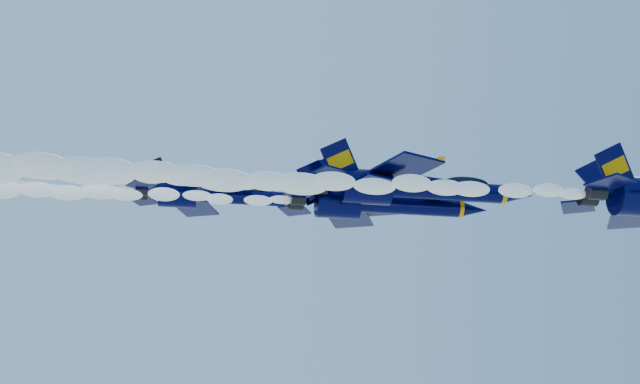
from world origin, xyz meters
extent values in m
ellipsoid|color=#00012D|center=(18.02, -12.50, 149.00)|extent=(1.73, 3.00, 7.11)
cube|color=#00012D|center=(20.02, -8.06, 149.06)|extent=(5.96, 7.06, 0.20)
cube|color=#00012D|center=(15.57, -13.67, 150.73)|extent=(3.62, 1.14, 3.90)
cube|color=#00012D|center=(15.57, -11.33, 150.73)|extent=(3.62, 1.14, 3.90)
cylinder|color=black|center=(14.13, -13.22, 148.95)|extent=(1.33, 1.22, 1.22)
cylinder|color=black|center=(14.13, -11.78, 148.95)|extent=(1.33, 1.22, 1.22)
ellipsoid|color=white|center=(-14.99, -12.50, 148.62)|extent=(57.13, 2.63, 2.37)
cylinder|color=#00012D|center=(6.40, -1.28, 152.80)|extent=(10.09, 1.68, 1.68)
ellipsoid|color=#00012D|center=(-0.67, -1.28, 152.75)|extent=(1.75, 3.03, 7.17)
cone|color=#00012D|center=(12.90, -1.28, 152.80)|extent=(2.91, 1.68, 1.68)
cylinder|color=#DD8F00|center=(11.55, -1.28, 152.80)|extent=(0.39, 1.75, 1.75)
ellipsoid|color=black|center=(8.30, -1.28, 153.64)|extent=(4.04, 1.31, 1.11)
cube|color=#DD8F00|center=(8.30, -1.28, 153.31)|extent=(4.71, 1.12, 0.20)
cube|color=#00012D|center=(1.35, -5.76, 152.80)|extent=(6.01, 7.12, 0.20)
cube|color=#00012D|center=(1.35, 3.21, 152.80)|extent=(6.01, 7.12, 0.20)
cube|color=#DD8F00|center=(2.92, -5.76, 152.91)|extent=(2.70, 5.61, 0.11)
cube|color=#DD8F00|center=(2.92, 3.21, 152.91)|extent=(2.70, 5.61, 0.11)
cube|color=#00012D|center=(-3.13, -2.45, 154.48)|extent=(3.65, 1.15, 3.93)
cube|color=#00012D|center=(-3.13, -0.10, 154.48)|extent=(3.65, 1.15, 3.93)
cylinder|color=black|center=(-4.59, -2.00, 152.69)|extent=(1.35, 1.23, 1.23)
cylinder|color=black|center=(-4.59, -0.55, 152.69)|extent=(1.35, 1.23, 1.23)
cube|color=#DD8F00|center=(3.03, -1.28, 153.68)|extent=(12.33, 0.39, 0.09)
cylinder|color=#00012D|center=(3.72, 1.09, 152.04)|extent=(9.16, 1.53, 1.53)
ellipsoid|color=#00012D|center=(-2.69, 1.09, 151.99)|extent=(1.59, 2.75, 6.51)
cone|color=#00012D|center=(9.62, 1.09, 152.04)|extent=(2.65, 1.53, 1.53)
cylinder|color=#DD8F00|center=(8.40, 1.09, 152.04)|extent=(0.36, 1.59, 1.59)
ellipsoid|color=black|center=(5.45, 1.09, 152.81)|extent=(3.66, 1.19, 1.01)
cube|color=#DD8F00|center=(5.45, 1.09, 152.50)|extent=(4.27, 1.02, 0.18)
cube|color=#00012D|center=(-0.86, -2.98, 152.04)|extent=(5.45, 6.47, 0.18)
cube|color=#00012D|center=(-0.86, 5.16, 152.04)|extent=(5.45, 6.47, 0.18)
cube|color=#DD8F00|center=(0.57, -2.98, 152.15)|extent=(2.45, 5.10, 0.10)
cube|color=#DD8F00|center=(0.57, 5.16, 152.15)|extent=(2.45, 5.10, 0.10)
cube|color=#00012D|center=(-4.93, 0.02, 153.57)|extent=(3.31, 1.05, 3.57)
cube|color=#00012D|center=(-4.93, 2.16, 153.57)|extent=(3.31, 1.05, 3.57)
cylinder|color=black|center=(-6.25, 0.43, 151.94)|extent=(1.22, 1.12, 1.12)
cylinder|color=black|center=(-6.25, 1.75, 151.94)|extent=(1.22, 1.12, 1.12)
cube|color=#DD8F00|center=(0.67, 1.09, 152.84)|extent=(11.19, 0.36, 0.08)
cylinder|color=#00012D|center=(-10.30, 12.62, 156.09)|extent=(8.90, 1.48, 1.48)
ellipsoid|color=#00012D|center=(-16.53, 12.62, 156.04)|extent=(1.54, 2.67, 6.33)
cone|color=#00012D|center=(-4.57, 12.62, 156.09)|extent=(2.57, 1.48, 1.48)
cylinder|color=#DD8F00|center=(-5.75, 12.62, 156.09)|extent=(0.35, 1.54, 1.54)
ellipsoid|color=black|center=(-8.62, 12.62, 156.83)|extent=(3.56, 1.16, 0.98)
cube|color=#DD8F00|center=(-8.62, 12.62, 156.54)|extent=(4.15, 0.99, 0.18)
cube|color=#00012D|center=(-14.75, 8.67, 156.09)|extent=(5.30, 6.28, 0.18)
cube|color=#00012D|center=(-14.75, 16.58, 156.09)|extent=(5.30, 6.28, 0.18)
cube|color=#DD8F00|center=(-13.37, 8.67, 156.19)|extent=(2.38, 4.95, 0.10)
cube|color=#DD8F00|center=(-13.37, 16.58, 156.19)|extent=(2.38, 4.95, 0.10)
cube|color=#00012D|center=(-18.71, 11.59, 157.58)|extent=(3.22, 1.02, 3.47)
cube|color=#00012D|center=(-18.71, 13.66, 157.58)|extent=(3.22, 1.02, 3.47)
cylinder|color=black|center=(-19.99, 11.98, 155.99)|extent=(1.19, 1.09, 1.09)
cylinder|color=black|center=(-19.99, 13.27, 155.99)|extent=(1.19, 1.09, 1.09)
cube|color=#DD8F00|center=(-13.27, 12.62, 156.86)|extent=(10.88, 0.35, 0.08)
camera|label=1|loc=(-16.38, -70.98, 126.64)|focal=50.00mm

